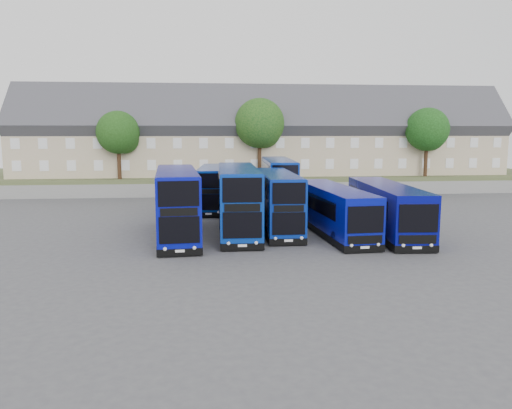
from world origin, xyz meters
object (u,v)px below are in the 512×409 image
object	(u,v)px
dd_front_left	(177,205)
tree_far	(448,129)
coach_east_a	(333,211)
tree_mid	(261,125)
dd_front_mid	(238,201)
tree_west	(120,134)
tree_east	(428,131)

from	to	relation	value
dd_front_left	tree_far	bearing A→B (deg)	36.87
coach_east_a	tree_mid	xyz separation A→B (m)	(-2.73, 23.51, 6.41)
coach_east_a	tree_far	distance (m)	38.46
dd_front_mid	tree_far	bearing A→B (deg)	45.09
dd_front_left	tree_west	bearing A→B (deg)	103.84
dd_front_left	tree_mid	size ratio (longest dim) A/B	1.30
coach_east_a	tree_east	size ratio (longest dim) A/B	1.53
dd_front_left	dd_front_mid	size ratio (longest dim) A/B	1.00
coach_east_a	tree_west	size ratio (longest dim) A/B	1.63
coach_east_a	tree_far	xyz separation A→B (m)	(23.27, 30.01, 6.07)
tree_west	dd_front_mid	bearing A→B (deg)	-61.58
coach_east_a	tree_mid	bearing A→B (deg)	93.07
tree_west	tree_far	xyz separation A→B (m)	(42.00, 7.00, 0.68)
dd_front_left	dd_front_mid	distance (m)	4.45
tree_east	dd_front_left	bearing A→B (deg)	-140.81
coach_east_a	tree_mid	distance (m)	24.52
dd_front_left	tree_mid	xyz separation A→B (m)	(8.39, 23.65, 5.77)
dd_front_left	coach_east_a	world-z (taller)	dd_front_left
dd_front_mid	coach_east_a	bearing A→B (deg)	-7.16
coach_east_a	tree_east	world-z (taller)	tree_east
tree_far	tree_west	bearing A→B (deg)	-170.54
tree_west	tree_mid	bearing A→B (deg)	1.79
tree_mid	tree_east	world-z (taller)	tree_mid
dd_front_left	tree_far	distance (m)	46.05
dd_front_mid	tree_west	distance (m)	25.48
tree_west	tree_mid	distance (m)	16.04
tree_mid	tree_far	size ratio (longest dim) A/B	1.06
dd_front_left	tree_west	world-z (taller)	tree_west
tree_far	coach_east_a	bearing A→B (deg)	-127.80
tree_far	tree_east	bearing A→B (deg)	-130.60
dd_front_left	tree_east	size ratio (longest dim) A/B	1.46
tree_mid	tree_east	bearing A→B (deg)	-1.43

